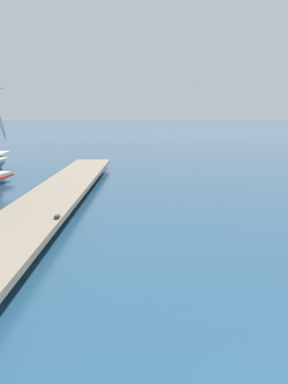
# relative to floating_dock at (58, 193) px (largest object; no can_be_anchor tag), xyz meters

# --- Properties ---
(floating_dock) EXTENTS (3.10, 21.68, 0.53)m
(floating_dock) POSITION_rel_floating_dock_xyz_m (0.00, 0.00, 0.00)
(floating_dock) COLOR gray
(floating_dock) RESTS_ON ground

